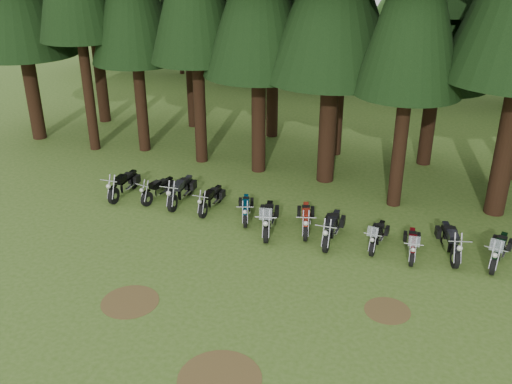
% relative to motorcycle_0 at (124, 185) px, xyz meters
% --- Properties ---
extents(ground, '(120.00, 120.00, 0.00)m').
position_rel_motorcycle_0_xyz_m(ground, '(7.56, -4.58, -0.50)').
color(ground, '#365519').
rests_on(ground, ground).
extents(decid_2, '(6.72, 6.53, 8.40)m').
position_rel_motorcycle_0_xyz_m(decid_2, '(-2.87, 20.20, 4.46)').
color(decid_2, black).
rests_on(decid_2, ground).
extents(decid_3, '(6.12, 5.95, 7.65)m').
position_rel_motorcycle_0_xyz_m(decid_3, '(2.85, 20.55, 4.02)').
color(decid_3, black).
rests_on(decid_3, ground).
extents(decid_4, '(5.93, 5.76, 7.41)m').
position_rel_motorcycle_0_xyz_m(decid_4, '(9.14, 21.74, 3.87)').
color(decid_4, black).
rests_on(decid_4, ground).
extents(dirt_patch_0, '(1.80, 1.80, 0.01)m').
position_rel_motorcycle_0_xyz_m(dirt_patch_0, '(4.56, -6.58, -0.49)').
color(dirt_patch_0, '#4C3D1E').
rests_on(dirt_patch_0, ground).
extents(dirt_patch_1, '(1.40, 1.40, 0.01)m').
position_rel_motorcycle_0_xyz_m(dirt_patch_1, '(12.06, -4.08, -0.49)').
color(dirt_patch_1, '#4C3D1E').
rests_on(dirt_patch_1, ground).
extents(dirt_patch_2, '(2.20, 2.20, 0.01)m').
position_rel_motorcycle_0_xyz_m(dirt_patch_2, '(8.56, -8.58, -0.49)').
color(dirt_patch_2, '#4C3D1E').
rests_on(dirt_patch_2, ground).
extents(motorcycle_0, '(0.39, 2.39, 0.97)m').
position_rel_motorcycle_0_xyz_m(motorcycle_0, '(0.00, 0.00, 0.00)').
color(motorcycle_0, black).
rests_on(motorcycle_0, ground).
extents(motorcycle_1, '(0.48, 2.11, 0.86)m').
position_rel_motorcycle_0_xyz_m(motorcycle_1, '(1.59, 0.22, -0.06)').
color(motorcycle_1, black).
rests_on(motorcycle_1, ground).
extents(motorcycle_2, '(0.44, 2.46, 1.00)m').
position_rel_motorcycle_0_xyz_m(motorcycle_2, '(2.63, 0.30, 0.02)').
color(motorcycle_2, black).
rests_on(motorcycle_2, ground).
extents(motorcycle_3, '(0.32, 2.16, 0.88)m').
position_rel_motorcycle_0_xyz_m(motorcycle_3, '(4.10, 0.14, -0.05)').
color(motorcycle_3, black).
rests_on(motorcycle_3, ground).
extents(motorcycle_4, '(0.85, 1.94, 0.83)m').
position_rel_motorcycle_0_xyz_m(motorcycle_4, '(5.74, -0.07, -0.07)').
color(motorcycle_4, black).
rests_on(motorcycle_4, ground).
extents(motorcycle_5, '(0.96, 2.44, 1.55)m').
position_rel_motorcycle_0_xyz_m(motorcycle_5, '(6.94, -0.74, 0.02)').
color(motorcycle_5, black).
rests_on(motorcycle_5, ground).
extents(motorcycle_6, '(0.79, 2.17, 0.91)m').
position_rel_motorcycle_0_xyz_m(motorcycle_6, '(8.23, -0.12, -0.03)').
color(motorcycle_6, black).
rests_on(motorcycle_6, ground).
extents(motorcycle_7, '(0.38, 2.38, 0.97)m').
position_rel_motorcycle_0_xyz_m(motorcycle_7, '(9.36, -0.54, -0.00)').
color(motorcycle_7, black).
rests_on(motorcycle_7, ground).
extents(motorcycle_8, '(0.38, 2.01, 1.27)m').
position_rel_motorcycle_0_xyz_m(motorcycle_8, '(11.01, -0.36, -0.07)').
color(motorcycle_8, black).
rests_on(motorcycle_8, ground).
extents(motorcycle_9, '(0.53, 2.03, 1.28)m').
position_rel_motorcycle_0_xyz_m(motorcycle_9, '(12.26, -0.53, -0.07)').
color(motorcycle_9, black).
rests_on(motorcycle_9, ground).
extents(motorcycle_10, '(0.85, 2.33, 0.97)m').
position_rel_motorcycle_0_xyz_m(motorcycle_10, '(13.49, 0.04, 0.00)').
color(motorcycle_10, black).
rests_on(motorcycle_10, ground).
extents(motorcycle_11, '(0.65, 2.32, 1.45)m').
position_rel_motorcycle_0_xyz_m(motorcycle_11, '(15.09, 0.03, -0.01)').
color(motorcycle_11, black).
rests_on(motorcycle_11, ground).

